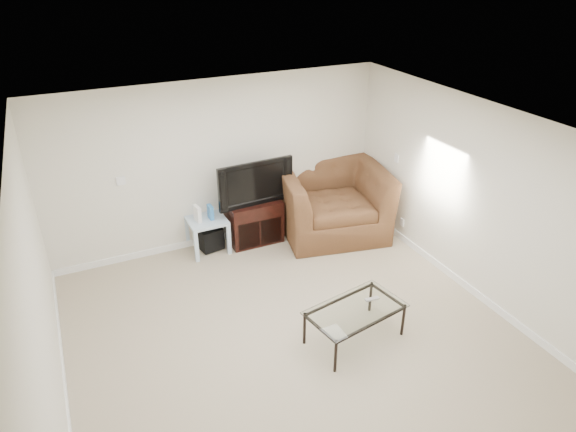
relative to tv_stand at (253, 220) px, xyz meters
name	(u,v)px	position (x,y,z in m)	size (l,w,h in m)	color
floor	(293,334)	(-0.42, -2.28, -0.33)	(5.00, 5.00, 0.00)	tan
ceiling	(294,131)	(-0.42, -2.28, 2.17)	(5.00, 5.00, 0.00)	white
wall_back	(219,164)	(-0.42, 0.22, 0.92)	(5.00, 0.02, 2.50)	silver
wall_left	(39,305)	(-2.92, -2.28, 0.92)	(0.02, 5.00, 2.50)	silver
wall_right	(473,200)	(2.08, -2.28, 0.92)	(0.02, 5.00, 2.50)	silver
plate_back	(121,181)	(-1.82, 0.21, 0.92)	(0.12, 0.02, 0.12)	white
plate_right_switch	(397,158)	(2.07, -0.68, 0.92)	(0.02, 0.09, 0.13)	white
plate_right_outlet	(402,222)	(2.07, -0.98, -0.03)	(0.02, 0.08, 0.12)	white
tv_stand	(253,220)	(0.00, 0.00, 0.00)	(0.80, 0.56, 0.67)	black
dvd_player	(254,208)	(0.00, -0.04, 0.22)	(0.48, 0.34, 0.07)	black
television	(253,181)	(0.00, -0.03, 0.67)	(1.09, 0.22, 0.68)	black
side_table	(208,234)	(-0.74, 0.00, -0.07)	(0.55, 0.55, 0.53)	#CBE6F9
subwoofer	(210,238)	(-0.70, 0.02, -0.15)	(0.33, 0.33, 0.33)	black
game_console	(197,214)	(-0.87, -0.02, 0.31)	(0.05, 0.18, 0.24)	white
game_case	(210,212)	(-0.67, -0.02, 0.30)	(0.05, 0.15, 0.21)	#337FCC
recliner	(333,191)	(1.22, -0.28, 0.37)	(1.62, 1.05, 1.42)	#503F22
coffee_table	(354,324)	(0.19, -2.64, -0.12)	(1.10, 0.62, 0.43)	black
remote	(372,299)	(0.46, -2.58, 0.11)	(0.17, 0.05, 0.02)	#B2B2B7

